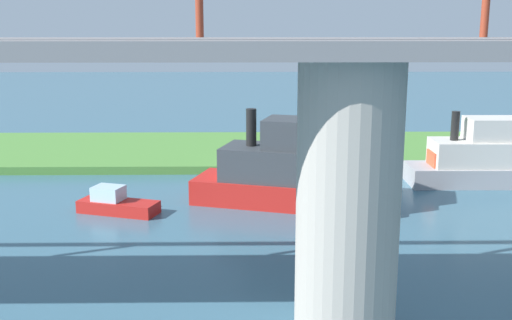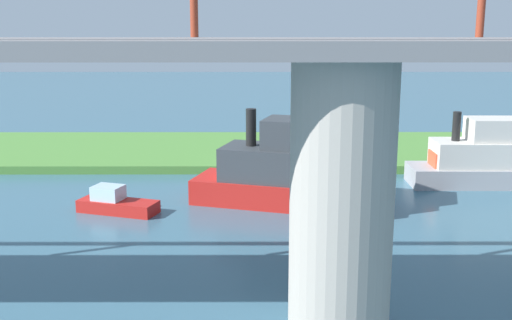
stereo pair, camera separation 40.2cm
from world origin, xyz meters
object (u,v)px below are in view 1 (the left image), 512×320
mooring_post (433,154)px  pontoon_yellow (487,157)px  houseboat_blue (116,203)px  bridge_pylon (348,201)px  motorboat_white (294,170)px  person_on_bank (339,145)px

mooring_post → pontoon_yellow: pontoon_yellow is taller
mooring_post → houseboat_blue: size_ratio=0.21×
bridge_pylon → mooring_post: (-8.77, -20.90, -3.10)m
motorboat_white → houseboat_blue: bearing=7.9°
person_on_bank → mooring_post: bearing=162.5°
mooring_post → motorboat_white: size_ratio=0.09×
person_on_bank → motorboat_white: motorboat_white is taller
person_on_bank → motorboat_white: 10.23m
mooring_post → bridge_pylon: bearing=67.2°
houseboat_blue → motorboat_white: bearing=-172.1°
person_on_bank → mooring_post: 5.88m
motorboat_white → pontoon_yellow: bearing=-160.7°
pontoon_yellow → houseboat_blue: bearing=14.5°
bridge_pylon → houseboat_blue: 15.49m
bridge_pylon → motorboat_white: bridge_pylon is taller
bridge_pylon → person_on_bank: (-3.17, -22.67, -2.83)m
motorboat_white → houseboat_blue: (8.66, 1.20, -1.32)m
mooring_post → houseboat_blue: mooring_post is taller
person_on_bank → motorboat_white: (3.70, 9.52, 0.57)m
bridge_pylon → pontoon_yellow: (-10.68, -17.08, -2.48)m
bridge_pylon → person_on_bank: 23.06m
pontoon_yellow → houseboat_blue: (19.87, 5.14, -1.09)m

